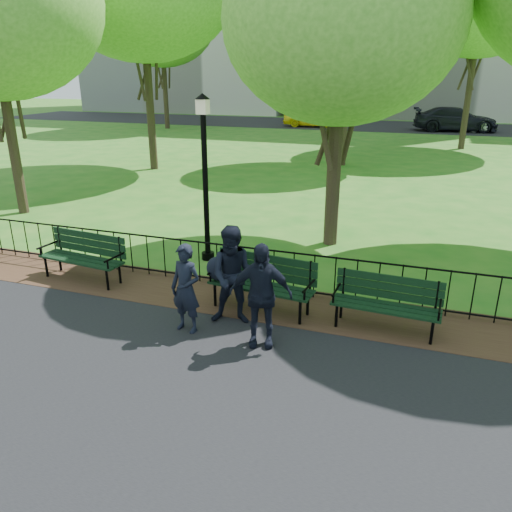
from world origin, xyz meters
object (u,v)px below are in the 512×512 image
(park_bench_right_a, at_px, (387,298))
(sedan_dark, at_px, (455,119))
(tree_far_c, at_px, (351,23))
(person_mid, at_px, (234,276))
(tree_near_e, at_px, (342,20))
(taxi, at_px, (312,117))
(lamppost, at_px, (205,173))
(park_bench_left_a, at_px, (84,251))
(person_left, at_px, (186,289))
(park_bench_main, at_px, (245,274))
(person_right, at_px, (260,295))
(sedan_silver, at_px, (459,121))
(tree_far_w, at_px, (161,17))

(park_bench_right_a, xyz_separation_m, sedan_dark, (1.90, 31.68, 0.27))
(tree_far_c, bearing_deg, person_mid, -86.82)
(tree_near_e, height_order, taxi, tree_near_e)
(lamppost, relative_size, tree_far_c, 0.43)
(park_bench_left_a, relative_size, person_left, 1.28)
(sedan_dark, bearing_deg, taxi, 85.12)
(park_bench_main, distance_m, lamppost, 3.00)
(person_mid, distance_m, sedan_dark, 32.60)
(person_left, bearing_deg, park_bench_right_a, 30.01)
(park_bench_left_a, height_order, sedan_dark, sedan_dark)
(park_bench_left_a, bearing_deg, person_left, -17.73)
(person_left, bearing_deg, park_bench_left_a, 166.15)
(park_bench_main, distance_m, person_right, 1.37)
(person_mid, bearing_deg, sedan_silver, 68.22)
(park_bench_left_a, distance_m, sedan_dark, 32.51)
(tree_near_e, distance_m, person_mid, 6.43)
(tree_near_e, height_order, person_right, tree_near_e)
(tree_far_c, xyz_separation_m, person_mid, (0.89, -16.03, -5.13))
(person_right, height_order, taxi, person_right)
(tree_far_c, bearing_deg, tree_near_e, -81.75)
(park_bench_main, distance_m, tree_far_c, 16.33)
(park_bench_right_a, xyz_separation_m, sedan_silver, (2.19, 32.01, 0.12))
(tree_near_e, relative_size, sedan_dark, 1.29)
(person_right, bearing_deg, park_bench_main, 105.68)
(park_bench_main, distance_m, person_left, 1.30)
(park_bench_left_a, xyz_separation_m, tree_far_w, (-12.48, 26.54, 7.04))
(tree_near_e, bearing_deg, person_right, -91.02)
(park_bench_right_a, relative_size, sedan_silver, 0.43)
(tree_far_w, bearing_deg, person_mid, -59.45)
(park_bench_main, bearing_deg, person_right, -53.53)
(park_bench_right_a, bearing_deg, lamppost, 156.95)
(tree_near_e, bearing_deg, park_bench_right_a, -67.13)
(tree_far_c, height_order, sedan_silver, tree_far_c)
(taxi, bearing_deg, lamppost, -175.16)
(person_mid, distance_m, taxi, 32.47)
(lamppost, relative_size, sedan_dark, 0.64)
(person_right, bearing_deg, person_mid, 124.92)
(person_right, bearing_deg, tree_far_w, 106.59)
(park_bench_left_a, bearing_deg, tree_far_w, 121.24)
(tree_far_c, bearing_deg, tree_far_w, 143.43)
(lamppost, xyz_separation_m, tree_near_e, (2.47, 2.05, 3.15))
(park_bench_right_a, distance_m, tree_far_c, 16.68)
(park_bench_right_a, bearing_deg, park_bench_left_a, -178.42)
(park_bench_main, height_order, park_bench_right_a, park_bench_main)
(park_bench_left_a, height_order, tree_near_e, tree_near_e)
(park_bench_right_a, bearing_deg, taxi, 108.46)
(park_bench_main, xyz_separation_m, park_bench_left_a, (-3.62, 0.18, -0.05))
(park_bench_left_a, distance_m, person_mid, 3.75)
(park_bench_left_a, xyz_separation_m, tree_near_e, (4.40, 3.95, 4.54))
(park_bench_left_a, height_order, person_mid, person_mid)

